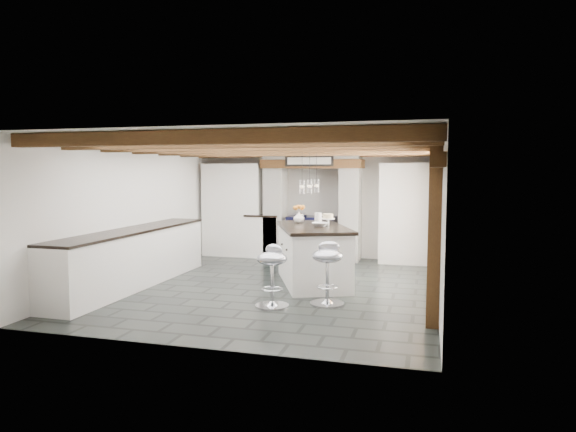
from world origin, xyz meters
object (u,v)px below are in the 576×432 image
(range_cooker, at_px, (312,237))
(kitchen_island, at_px, (313,254))
(bar_stool_near, at_px, (327,266))
(bar_stool_far, at_px, (273,268))

(range_cooker, bearing_deg, kitchen_island, -77.04)
(kitchen_island, height_order, bar_stool_near, kitchen_island)
(kitchen_island, xyz_separation_m, bar_stool_far, (-0.21, -1.58, 0.04))
(kitchen_island, height_order, bar_stool_far, kitchen_island)
(kitchen_island, distance_m, bar_stool_far, 1.59)
(kitchen_island, distance_m, bar_stool_near, 1.36)
(range_cooker, relative_size, kitchen_island, 0.46)
(range_cooker, height_order, bar_stool_far, range_cooker)
(bar_stool_near, bearing_deg, kitchen_island, 96.68)
(bar_stool_near, xyz_separation_m, bar_stool_far, (-0.69, -0.31, -0.01))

